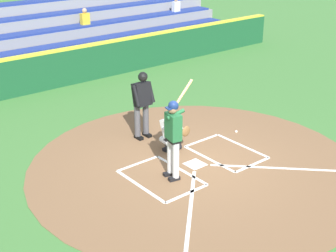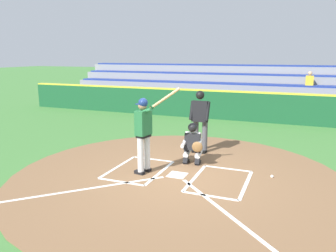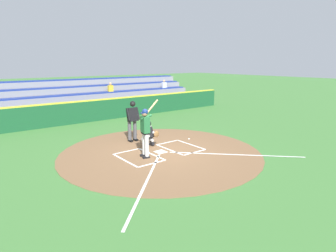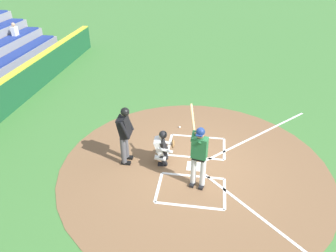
# 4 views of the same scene
# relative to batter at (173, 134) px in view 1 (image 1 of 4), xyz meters

# --- Properties ---
(ground_plane) EXTENTS (120.00, 120.00, 0.00)m
(ground_plane) POSITION_rel_batter_xyz_m (-0.81, -0.14, -1.10)
(ground_plane) COLOR #427A38
(dirt_circle) EXTENTS (8.00, 8.00, 0.01)m
(dirt_circle) POSITION_rel_batter_xyz_m (-0.81, -0.14, -1.09)
(dirt_circle) COLOR brown
(dirt_circle) RESTS_ON ground
(home_plate_and_chalk) EXTENTS (7.93, 4.91, 0.01)m
(home_plate_and_chalk) POSITION_rel_batter_xyz_m (-0.81, 0.74, -1.08)
(home_plate_and_chalk) COLOR white
(home_plate_and_chalk) RESTS_ON dirt_circle
(batter) EXTENTS (1.03, 0.57, 2.13)m
(batter) POSITION_rel_batter_xyz_m (0.00, 0.00, 0.00)
(batter) COLOR silver
(batter) RESTS_ON ground
(catcher) EXTENTS (0.62, 0.61, 1.13)m
(catcher) POSITION_rel_batter_xyz_m (-0.89, -1.11, -0.51)
(catcher) COLOR black
(catcher) RESTS_ON ground
(plate_umpire) EXTENTS (0.58, 0.40, 1.86)m
(plate_umpire) POSITION_rel_batter_xyz_m (-0.76, -2.20, -0.02)
(plate_umpire) COLOR #4C4C51
(plate_umpire) RESTS_ON ground
(baseball) EXTENTS (0.07, 0.07, 0.07)m
(baseball) POSITION_rel_batter_xyz_m (-2.97, -0.83, -1.06)
(baseball) COLOR white
(baseball) RESTS_ON ground
(backstop_wall) EXTENTS (22.00, 0.36, 1.31)m
(backstop_wall) POSITION_rel_batter_xyz_m (-0.81, -7.64, -0.45)
(backstop_wall) COLOR #19512D
(backstop_wall) RESTS_ON ground
(bleacher_stand) EXTENTS (20.00, 4.25, 2.33)m
(bleacher_stand) POSITION_rel_batter_xyz_m (-0.81, -10.91, -0.25)
(bleacher_stand) COLOR gray
(bleacher_stand) RESTS_ON ground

